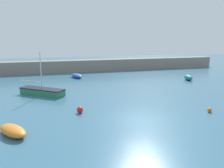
{
  "coord_description": "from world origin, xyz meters",
  "views": [
    {
      "loc": [
        -6.66,
        -15.16,
        6.29
      ],
      "look_at": [
        0.74,
        10.51,
        0.66
      ],
      "focal_mm": 35.0,
      "sensor_mm": 36.0,
      "label": 1
    }
  ],
  "objects": [
    {
      "name": "sailboat_short_mast",
      "position": [
        -7.62,
        10.02,
        0.41
      ],
      "size": [
        5.09,
        4.52,
        4.87
      ],
      "rotation": [
        0.0,
        0.0,
        5.6
      ],
      "color": "#287A4C",
      "rests_on": "ground_plane"
    },
    {
      "name": "open_tender_yellow",
      "position": [
        -2.53,
        19.9,
        0.33
      ],
      "size": [
        2.06,
        3.16,
        0.65
      ],
      "rotation": [
        0.0,
        0.0,
        5.05
      ],
      "color": "#2D56B7",
      "rests_on": "ground_plane"
    },
    {
      "name": "mooring_buoy_orange",
      "position": [
        6.48,
        -0.17,
        0.19
      ],
      "size": [
        0.38,
        0.38,
        0.38
      ],
      "primitive_type": "sphere",
      "color": "orange",
      "rests_on": "ground_plane"
    },
    {
      "name": "mooring_buoy_red",
      "position": [
        -4.37,
        2.74,
        0.27
      ],
      "size": [
        0.54,
        0.54,
        0.54
      ],
      "primitive_type": "sphere",
      "color": "red",
      "rests_on": "ground_plane"
    },
    {
      "name": "rowboat_blue_near",
      "position": [
        -9.23,
        -0.42,
        0.31
      ],
      "size": [
        2.46,
        2.9,
        0.62
      ],
      "rotation": [
        0.0,
        0.0,
        5.3
      ],
      "color": "orange",
      "rests_on": "ground_plane"
    },
    {
      "name": "fishing_dinghy_green",
      "position": [
        13.62,
        13.11,
        0.38
      ],
      "size": [
        1.14,
        2.06,
        0.77
      ],
      "rotation": [
        0.0,
        0.0,
        4.59
      ],
      "color": "teal",
      "rests_on": "ground_plane"
    },
    {
      "name": "ground_plane",
      "position": [
        0.0,
        0.0,
        -0.1
      ],
      "size": [
        120.0,
        120.0,
        0.2
      ],
      "primitive_type": "cube",
      "color": "#38667F"
    },
    {
      "name": "harbor_breakwater",
      "position": [
        0.0,
        26.67,
        1.09
      ],
      "size": [
        55.38,
        2.44,
        2.18
      ],
      "primitive_type": "cube",
      "color": "gray",
      "rests_on": "ground_plane"
    }
  ]
}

